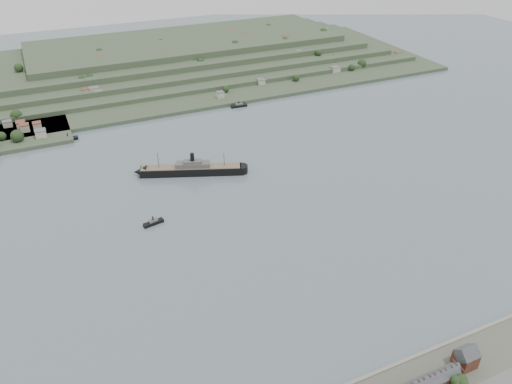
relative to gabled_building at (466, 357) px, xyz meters
name	(u,v)px	position (x,y,z in m)	size (l,w,h in m)	color
ground	(278,220)	(-27.50, 164.00, -8.19)	(1400.00, 1400.00, 0.00)	slate
gabled_building	(466,357)	(0.00, 0.00, 0.00)	(10.40, 10.18, 14.09)	#462519
far_peninsula	(169,61)	(0.41, 557.10, 3.69)	(760.00, 309.00, 30.00)	#394B32
steamship	(188,170)	(-68.18, 261.22, -3.71)	(96.80, 45.49, 24.25)	black
tugboat	(153,222)	(-116.29, 197.82, -6.46)	(16.25, 7.10, 7.08)	black
ferry_west	(68,138)	(-157.14, 378.78, -6.44)	(19.82, 7.55, 7.25)	black
ferry_east	(239,105)	(34.30, 389.00, -6.48)	(19.22, 6.45, 7.10)	black
fig_tree	(460,384)	(-15.26, -11.50, 0.40)	(9.67, 8.38, 10.80)	#3E271C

